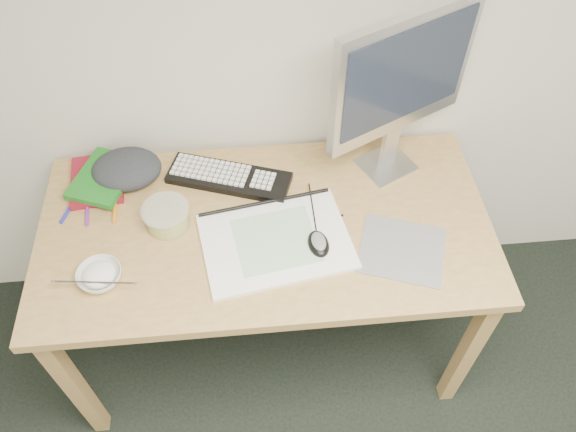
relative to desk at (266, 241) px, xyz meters
name	(u,v)px	position (x,y,z in m)	size (l,w,h in m)	color
desk	(266,241)	(0.00, 0.00, 0.00)	(1.40, 0.70, 0.75)	tan
mousepad	(402,250)	(0.40, -0.13, 0.08)	(0.25, 0.22, 0.00)	slate
sketchpad	(276,241)	(0.03, -0.07, 0.09)	(0.44, 0.31, 0.01)	silver
keyboard	(229,178)	(-0.11, 0.20, 0.09)	(0.40, 0.13, 0.02)	black
monitor	(402,79)	(0.42, 0.22, 0.44)	(0.45, 0.25, 0.57)	silver
mouse	(319,242)	(0.15, -0.10, 0.11)	(0.06, 0.10, 0.03)	black
rice_bowl	(100,276)	(-0.48, -0.16, 0.10)	(0.13, 0.13, 0.04)	white
chopsticks	(94,282)	(-0.49, -0.19, 0.12)	(0.02, 0.02, 0.23)	#B3B3B5
fruit_tub	(167,216)	(-0.30, 0.03, 0.12)	(0.15, 0.15, 0.07)	#ECEB53
book_red	(97,180)	(-0.54, 0.23, 0.09)	(0.17, 0.22, 0.02)	maroon
book_green	(104,177)	(-0.51, 0.22, 0.11)	(0.16, 0.23, 0.02)	#1B6C1D
cloth_lump	(127,169)	(-0.44, 0.24, 0.12)	(0.19, 0.16, 0.08)	#2A2B32
pencil_pink	(247,225)	(-0.06, 0.00, 0.09)	(0.01, 0.01, 0.18)	#D66B98
pencil_tan	(260,220)	(-0.02, 0.02, 0.09)	(0.01, 0.01, 0.18)	tan
pencil_black	(315,213)	(0.16, 0.03, 0.09)	(0.01, 0.01, 0.18)	black
marker_blue	(69,209)	(-0.61, 0.12, 0.09)	(0.01, 0.01, 0.12)	#2225B8
marker_orange	(115,206)	(-0.47, 0.11, 0.09)	(0.01, 0.01, 0.14)	orange
marker_purple	(87,211)	(-0.56, 0.10, 0.09)	(0.01, 0.01, 0.12)	#7B2997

